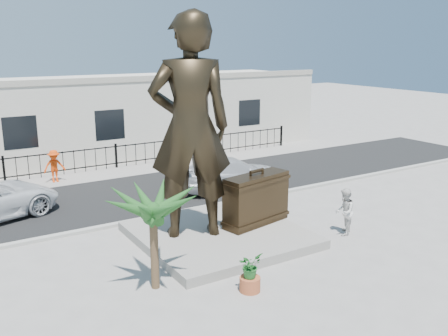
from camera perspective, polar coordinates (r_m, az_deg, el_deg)
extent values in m
plane|color=#9E9991|center=(16.10, 3.80, -9.46)|extent=(100.00, 100.00, 0.00)
cube|color=black|center=(22.69, -8.02, -2.47)|extent=(40.00, 7.00, 0.01)
cube|color=#A5A399|center=(19.66, -3.85, -4.82)|extent=(40.00, 0.25, 0.12)
cube|color=#9E9991|center=(26.27, -11.57, -0.31)|extent=(40.00, 2.50, 0.02)
cube|color=gray|center=(16.95, -0.55, -7.64)|extent=(5.20, 5.20, 0.30)
cube|color=black|center=(26.87, -12.23, 1.27)|extent=(22.00, 0.10, 1.20)
cube|color=silver|center=(30.52, -15.08, 5.67)|extent=(28.00, 7.00, 4.40)
imported|color=black|center=(15.75, -3.89, 4.67)|extent=(3.02, 2.48, 7.11)
cube|color=#2F2213|center=(17.29, 3.70, -3.59)|extent=(2.61, 1.28, 1.76)
imported|color=silver|center=(17.62, 13.60, -4.88)|extent=(1.00, 0.98, 1.63)
imported|color=#B7B8BC|center=(22.35, 0.85, -0.66)|extent=(5.21, 2.74, 1.44)
imported|color=#EF440C|center=(24.80, -18.82, 0.21)|extent=(1.00, 0.58, 1.54)
cylinder|color=#B1542F|center=(13.63, 2.98, -13.11)|extent=(0.56, 0.56, 0.40)
imported|color=#216725|center=(13.39, 3.00, -11.07)|extent=(0.74, 0.69, 0.68)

